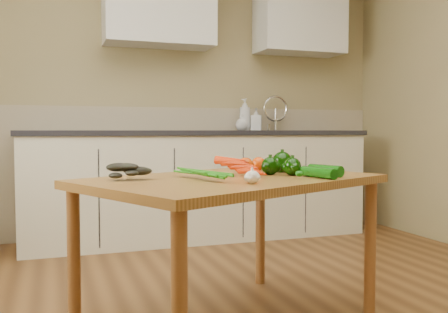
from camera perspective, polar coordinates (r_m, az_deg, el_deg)
name	(u,v)px	position (r m, az deg, el deg)	size (l,w,h in m)	color
room	(285,50)	(2.22, 6.96, 12.00)	(4.04, 5.04, 2.64)	brown
counter_run	(200,183)	(4.18, -2.73, -3.09)	(2.84, 0.64, 1.14)	beige
upper_cabinets	(229,9)	(4.49, 0.56, 16.52)	(2.15, 0.35, 0.70)	silver
table	(232,194)	(2.26, 0.89, -4.31)	(1.51, 1.29, 0.69)	#9E692D
soap_bottle_a	(245,114)	(4.44, 2.40, 4.82)	(0.11, 0.11, 0.28)	silver
soap_bottle_b	(256,119)	(4.42, 3.71, 4.27)	(0.09, 0.09, 0.20)	silver
soap_bottle_c	(242,122)	(4.40, 2.04, 3.94)	(0.11, 0.11, 0.14)	silver
carrot_bunch	(228,170)	(2.26, 0.44, -1.53)	(0.24, 0.18, 0.06)	#EC3405
leafy_greens	(127,169)	(2.17, -11.02, -1.40)	(0.18, 0.17, 0.09)	black
garlic_bulb	(252,177)	(1.97, 3.25, -2.37)	(0.06, 0.06, 0.05)	white
pepper_a	(270,166)	(2.37, 5.30, -1.09)	(0.08, 0.08, 0.08)	black
pepper_b	(282,162)	(2.52, 6.67, -0.65)	(0.10, 0.10, 0.10)	black
pepper_c	(292,167)	(2.35, 7.83, -1.16)	(0.08, 0.08, 0.08)	black
tomato_a	(243,166)	(2.48, 2.22, -1.14)	(0.07, 0.07, 0.06)	#801202
tomato_b	(246,165)	(2.52, 2.48, -0.95)	(0.08, 0.08, 0.07)	#DD4005
tomato_c	(259,164)	(2.64, 3.98, -0.82)	(0.08, 0.08, 0.07)	#DD4005
zucchini_a	(325,170)	(2.34, 11.49, -1.58)	(0.05, 0.05, 0.18)	#0A4807
zucchini_b	(318,173)	(2.25, 10.73, -1.81)	(0.05, 0.05, 0.21)	#0A4807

